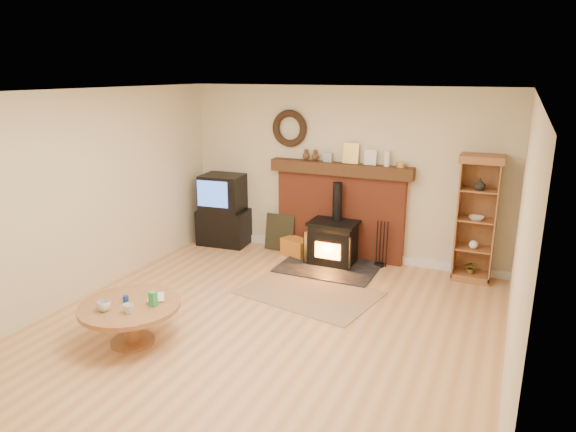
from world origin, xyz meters
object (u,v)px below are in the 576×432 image
at_px(curio_cabinet, 477,218).
at_px(tv_unit, 224,211).
at_px(coffee_table, 130,311).
at_px(wood_stove, 332,245).

bearing_deg(curio_cabinet, tv_unit, -178.79).
relative_size(tv_unit, coffee_table, 1.11).
xyz_separation_m(wood_stove, tv_unit, (-1.98, 0.20, 0.24)).
height_order(wood_stove, tv_unit, wood_stove).
bearing_deg(coffee_table, wood_stove, 68.90).
xyz_separation_m(tv_unit, coffee_table, (0.81, -3.24, -0.20)).
height_order(wood_stove, curio_cabinet, curio_cabinet).
distance_m(wood_stove, tv_unit, 2.01).
bearing_deg(wood_stove, coffee_table, -111.10).
height_order(tv_unit, curio_cabinet, curio_cabinet).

